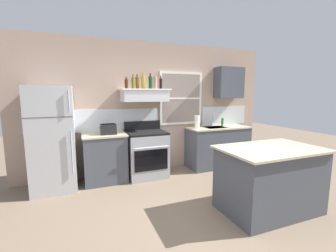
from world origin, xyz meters
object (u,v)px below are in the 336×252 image
stove_range (147,154)px  kitchen_island (269,179)px  paper_towel_roll (197,122)px  bottle_dark_green_wine (150,82)px  dish_soap_bottle (222,122)px  refrigerator (53,139)px  bottle_balsamic_dark (161,84)px  toaster (108,129)px  bottle_olive_oil_square (133,83)px  bottle_champagne_gold_foil (143,82)px  bottle_rose_pink (156,82)px  bottle_brown_stout (126,84)px  bottle_amber_wine (137,83)px

stove_range → kitchen_island: (1.23, -1.93, -0.01)m
paper_towel_roll → kitchen_island: size_ratio=0.19×
bottle_dark_green_wine → dish_soap_bottle: 1.98m
bottle_dark_green_wine → kitchen_island: (1.12, -1.97, -1.41)m
bottle_dark_green_wine → stove_range: bearing=-159.7°
refrigerator → bottle_balsamic_dark: bottle_balsamic_dark is taller
toaster → bottle_olive_oil_square: bottle_olive_oil_square is taller
bottle_champagne_gold_foil → dish_soap_bottle: 2.08m
stove_range → paper_towel_roll: (1.15, 0.04, 0.58)m
bottle_rose_pink → bottle_brown_stout: bearing=-174.5°
refrigerator → bottle_champagne_gold_foil: bottle_champagne_gold_foil is taller
bottle_olive_oil_square → bottle_amber_wine: 0.12m
toaster → bottle_amber_wine: 1.06m
toaster → dish_soap_bottle: bearing=3.5°
bottle_balsamic_dark → bottle_rose_pink: bearing=-175.8°
bottle_brown_stout → bottle_amber_wine: size_ratio=0.77×
bottle_balsamic_dark → bottle_brown_stout: bearing=-174.8°
refrigerator → bottle_amber_wine: size_ratio=6.35×
refrigerator → bottle_balsamic_dark: bearing=3.6°
bottle_olive_oil_square → stove_range: bearing=-17.4°
bottle_olive_oil_square → dish_soap_bottle: bearing=1.8°
stove_range → bottle_amber_wine: 1.41m
bottle_dark_green_wine → kitchen_island: bearing=-60.4°
bottle_rose_pink → paper_towel_roll: size_ratio=1.13×
paper_towel_roll → dish_soap_bottle: bearing=7.8°
bottle_champagne_gold_foil → paper_towel_roll: (1.16, -0.10, -0.83)m
bottle_olive_oil_square → bottle_balsamic_dark: 0.57m
bottle_champagne_gold_foil → dish_soap_bottle: bearing=-0.0°
bottle_olive_oil_square → bottle_balsamic_dark: bottle_olive_oil_square is taller
bottle_amber_wine → dish_soap_bottle: bearing=0.0°
stove_range → bottle_rose_pink: 1.43m
bottle_olive_oil_square → bottle_dark_green_wine: (0.33, -0.03, 0.01)m
bottle_brown_stout → bottle_champagne_gold_foil: (0.36, 0.10, 0.04)m
bottle_balsamic_dark → dish_soap_bottle: 1.75m
bottle_dark_green_wine → dish_soap_bottle: size_ratio=1.64×
bottle_brown_stout → bottle_rose_pink: size_ratio=0.70×
bottle_olive_oil_square → bottle_brown_stout: bearing=-166.7°
stove_range → paper_towel_roll: paper_towel_roll is taller
paper_towel_roll → bottle_champagne_gold_foil: bearing=175.0°
stove_range → bottle_champagne_gold_foil: (-0.00, 0.14, 1.41)m
kitchen_island → bottle_dark_green_wine: bearing=119.6°
bottle_brown_stout → paper_towel_roll: size_ratio=0.79×
bottle_amber_wine → dish_soap_bottle: size_ratio=1.55×
kitchen_island → bottle_balsamic_dark: bearing=113.4°
stove_range → bottle_dark_green_wine: 1.41m
bottle_rose_pink → stove_range: bearing=-157.8°
bottle_rose_pink → dish_soap_bottle: size_ratio=1.70×
bottle_rose_pink → kitchen_island: 2.66m
toaster → paper_towel_roll: (1.88, 0.06, 0.04)m
refrigerator → bottle_champagne_gold_foil: bearing=5.6°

